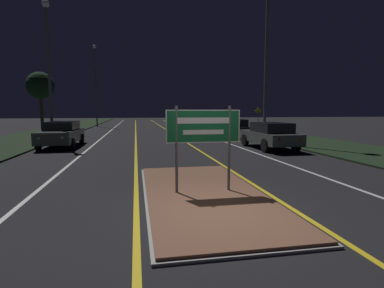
% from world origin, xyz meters
% --- Properties ---
extents(ground_plane, '(160.00, 160.00, 0.00)m').
position_xyz_m(ground_plane, '(0.00, 0.00, 0.00)').
color(ground_plane, black).
extents(median_island, '(2.91, 6.57, 0.10)m').
position_xyz_m(median_island, '(0.00, 1.48, 0.04)').
color(median_island, '#999993').
rests_on(median_island, ground_plane).
extents(verge_left, '(5.00, 100.00, 0.08)m').
position_xyz_m(verge_left, '(-9.50, 20.00, 0.04)').
color(verge_left, black).
rests_on(verge_left, ground_plane).
extents(verge_right, '(5.00, 100.00, 0.08)m').
position_xyz_m(verge_right, '(9.50, 20.00, 0.04)').
color(verge_right, black).
rests_on(verge_right, ground_plane).
extents(centre_line_yellow_left, '(0.12, 70.00, 0.01)m').
position_xyz_m(centre_line_yellow_left, '(-1.65, 25.00, 0.00)').
color(centre_line_yellow_left, gold).
rests_on(centre_line_yellow_left, ground_plane).
extents(centre_line_yellow_right, '(0.12, 70.00, 0.01)m').
position_xyz_m(centre_line_yellow_right, '(1.65, 25.00, 0.00)').
color(centre_line_yellow_right, gold).
rests_on(centre_line_yellow_right, ground_plane).
extents(lane_line_white_left, '(0.12, 70.00, 0.01)m').
position_xyz_m(lane_line_white_left, '(-4.20, 25.00, 0.00)').
color(lane_line_white_left, silver).
rests_on(lane_line_white_left, ground_plane).
extents(lane_line_white_right, '(0.12, 70.00, 0.01)m').
position_xyz_m(lane_line_white_right, '(4.20, 25.00, 0.00)').
color(lane_line_white_right, silver).
rests_on(lane_line_white_right, ground_plane).
extents(edge_line_white_left, '(0.10, 70.00, 0.01)m').
position_xyz_m(edge_line_white_left, '(-7.20, 25.00, 0.00)').
color(edge_line_white_left, silver).
rests_on(edge_line_white_left, ground_plane).
extents(edge_line_white_right, '(0.10, 70.00, 0.01)m').
position_xyz_m(edge_line_white_right, '(7.20, 25.00, 0.00)').
color(edge_line_white_right, silver).
rests_on(edge_line_white_right, ground_plane).
extents(highway_sign, '(1.84, 0.07, 2.12)m').
position_xyz_m(highway_sign, '(0.00, 1.47, 1.60)').
color(highway_sign, '#56565B').
rests_on(highway_sign, median_island).
extents(streetlight_left_near, '(0.45, 0.45, 8.59)m').
position_xyz_m(streetlight_left_near, '(-6.70, 14.06, 5.20)').
color(streetlight_left_near, '#56565B').
rests_on(streetlight_left_near, ground_plane).
extents(streetlight_left_far, '(0.45, 0.45, 10.35)m').
position_xyz_m(streetlight_left_far, '(-6.57, 34.94, 6.12)').
color(streetlight_left_far, '#56565B').
rests_on(streetlight_left_far, ground_plane).
extents(streetlight_right_near, '(0.64, 0.64, 10.08)m').
position_xyz_m(streetlight_right_near, '(6.28, 11.89, 7.06)').
color(streetlight_right_near, '#56565B').
rests_on(streetlight_right_near, ground_plane).
extents(car_receding_0, '(1.90, 4.63, 1.44)m').
position_xyz_m(car_receding_0, '(5.60, 9.67, 0.77)').
color(car_receding_0, '#4C514C').
rests_on(car_receding_0, ground_plane).
extents(car_receding_1, '(2.02, 4.23, 1.40)m').
position_xyz_m(car_receding_1, '(6.02, 17.26, 0.73)').
color(car_receding_1, black).
rests_on(car_receding_1, ground_plane).
extents(car_approaching_0, '(1.93, 4.72, 1.46)m').
position_xyz_m(car_approaching_0, '(-5.88, 12.86, 0.76)').
color(car_approaching_0, '#4C514C').
rests_on(car_approaching_0, ground_plane).
extents(warning_sign, '(0.60, 0.06, 2.29)m').
position_xyz_m(warning_sign, '(8.99, 19.25, 1.46)').
color(warning_sign, '#56565B').
rests_on(warning_sign, verge_right).
extents(roadside_palm_left, '(2.07, 2.07, 5.00)m').
position_xyz_m(roadside_palm_left, '(-8.86, 19.72, 4.00)').
color(roadside_palm_left, '#4C3823').
rests_on(roadside_palm_left, verge_left).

